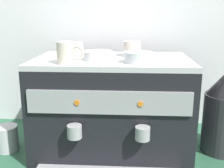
% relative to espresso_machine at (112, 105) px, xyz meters
% --- Properties ---
extents(ground_plane, '(4.00, 4.00, 0.00)m').
position_rel_espresso_machine_xyz_m(ground_plane, '(0.00, 0.00, -0.21)').
color(ground_plane, '#28563D').
extents(tiled_backsplash_wall, '(2.80, 0.03, 1.04)m').
position_rel_espresso_machine_xyz_m(tiled_backsplash_wall, '(0.00, 0.34, 0.31)').
color(tiled_backsplash_wall, silver).
rests_on(tiled_backsplash_wall, ground_plane).
extents(espresso_machine, '(0.67, 0.51, 0.42)m').
position_rel_espresso_machine_xyz_m(espresso_machine, '(0.00, 0.00, 0.00)').
color(espresso_machine, black).
rests_on(espresso_machine, ground_plane).
extents(ceramic_cup_0, '(0.11, 0.06, 0.08)m').
position_rel_espresso_machine_xyz_m(ceramic_cup_0, '(-0.17, -0.14, 0.26)').
color(ceramic_cup_0, beige).
rests_on(ceramic_cup_0, espresso_machine).
extents(ceramic_cup_1, '(0.07, 0.09, 0.07)m').
position_rel_espresso_machine_xyz_m(ceramic_cup_1, '(-0.16, 0.02, 0.25)').
color(ceramic_cup_1, beige).
rests_on(ceramic_cup_1, espresso_machine).
extents(ceramic_cup_2, '(0.08, 0.12, 0.07)m').
position_rel_espresso_machine_xyz_m(ceramic_cup_2, '(0.09, 0.06, 0.25)').
color(ceramic_cup_2, beige).
rests_on(ceramic_cup_2, espresso_machine).
extents(ceramic_bowl_0, '(0.12, 0.12, 0.04)m').
position_rel_espresso_machine_xyz_m(ceramic_bowl_0, '(0.11, -0.10, 0.23)').
color(ceramic_bowl_0, silver).
rests_on(ceramic_bowl_0, espresso_machine).
extents(ceramic_bowl_1, '(0.12, 0.12, 0.04)m').
position_rel_espresso_machine_xyz_m(ceramic_bowl_1, '(-0.06, -0.04, 0.23)').
color(ceramic_bowl_1, silver).
rests_on(ceramic_bowl_1, espresso_machine).
extents(milk_pitcher, '(0.10, 0.10, 0.12)m').
position_rel_espresso_machine_xyz_m(milk_pitcher, '(-0.48, -0.05, -0.15)').
color(milk_pitcher, '#B7B7BC').
rests_on(milk_pitcher, ground_plane).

